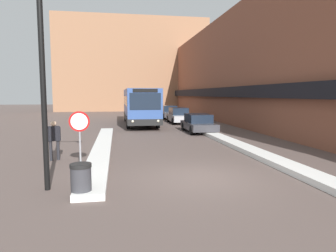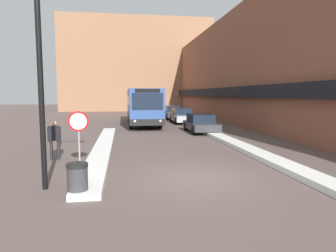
{
  "view_description": "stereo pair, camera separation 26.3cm",
  "coord_description": "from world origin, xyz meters",
  "px_view_note": "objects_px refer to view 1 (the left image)",
  "views": [
    {
      "loc": [
        -2.79,
        -9.64,
        2.84
      ],
      "look_at": [
        -0.48,
        4.0,
        1.37
      ],
      "focal_mm": 32.0,
      "sensor_mm": 36.0,
      "label": 1
    },
    {
      "loc": [
        -2.53,
        -9.68,
        2.84
      ],
      "look_at": [
        -0.48,
        4.0,
        1.37
      ],
      "focal_mm": 32.0,
      "sensor_mm": 36.0,
      "label": 2
    }
  ],
  "objects_px": {
    "parked_car_middle": "(179,115)",
    "stop_sign": "(79,128)",
    "parked_car_back": "(169,112)",
    "trash_bin": "(81,180)",
    "street_lamp": "(53,62)",
    "pedestrian": "(54,137)",
    "city_bus": "(140,105)",
    "parked_car_front": "(198,123)"
  },
  "relations": [
    {
      "from": "pedestrian",
      "to": "trash_bin",
      "type": "xyz_separation_m",
      "value": [
        1.68,
        -5.05,
        -0.55
      ]
    },
    {
      "from": "parked_car_middle",
      "to": "pedestrian",
      "type": "xyz_separation_m",
      "value": [
        -8.69,
        -15.66,
        0.27
      ]
    },
    {
      "from": "parked_car_front",
      "to": "trash_bin",
      "type": "height_order",
      "value": "parked_car_front"
    },
    {
      "from": "parked_car_middle",
      "to": "street_lamp",
      "type": "xyz_separation_m",
      "value": [
        -7.8,
        -19.85,
        3.0
      ]
    },
    {
      "from": "city_bus",
      "to": "parked_car_front",
      "type": "relative_size",
      "value": 2.71
    },
    {
      "from": "stop_sign",
      "to": "pedestrian",
      "type": "xyz_separation_m",
      "value": [
        -1.3,
        1.91,
        -0.57
      ]
    },
    {
      "from": "parked_car_front",
      "to": "parked_car_back",
      "type": "bearing_deg",
      "value": 90.0
    },
    {
      "from": "pedestrian",
      "to": "trash_bin",
      "type": "height_order",
      "value": "pedestrian"
    },
    {
      "from": "parked_car_back",
      "to": "pedestrian",
      "type": "height_order",
      "value": "pedestrian"
    },
    {
      "from": "parked_car_middle",
      "to": "pedestrian",
      "type": "height_order",
      "value": "pedestrian"
    },
    {
      "from": "street_lamp",
      "to": "trash_bin",
      "type": "bearing_deg",
      "value": -47.63
    },
    {
      "from": "stop_sign",
      "to": "city_bus",
      "type": "bearing_deg",
      "value": 78.27
    },
    {
      "from": "parked_car_middle",
      "to": "trash_bin",
      "type": "distance_m",
      "value": 21.87
    },
    {
      "from": "parked_car_back",
      "to": "pedestrian",
      "type": "distance_m",
      "value": 23.03
    },
    {
      "from": "parked_car_back",
      "to": "parked_car_front",
      "type": "bearing_deg",
      "value": -90.0
    },
    {
      "from": "parked_car_back",
      "to": "trash_bin",
      "type": "xyz_separation_m",
      "value": [
        -7.01,
        -26.37,
        -0.28
      ]
    },
    {
      "from": "parked_car_middle",
      "to": "stop_sign",
      "type": "xyz_separation_m",
      "value": [
        -7.39,
        -17.57,
        0.84
      ]
    },
    {
      "from": "pedestrian",
      "to": "street_lamp",
      "type": "bearing_deg",
      "value": -101.39
    },
    {
      "from": "city_bus",
      "to": "pedestrian",
      "type": "distance_m",
      "value": 15.71
    },
    {
      "from": "parked_car_front",
      "to": "pedestrian",
      "type": "relative_size",
      "value": 2.47
    },
    {
      "from": "parked_car_middle",
      "to": "pedestrian",
      "type": "bearing_deg",
      "value": -119.03
    },
    {
      "from": "parked_car_middle",
      "to": "street_lamp",
      "type": "height_order",
      "value": "street_lamp"
    },
    {
      "from": "parked_car_front",
      "to": "stop_sign",
      "type": "distance_m",
      "value": 12.63
    },
    {
      "from": "street_lamp",
      "to": "pedestrian",
      "type": "bearing_deg",
      "value": 102.11
    },
    {
      "from": "city_bus",
      "to": "stop_sign",
      "type": "bearing_deg",
      "value": -101.73
    },
    {
      "from": "parked_car_front",
      "to": "stop_sign",
      "type": "bearing_deg",
      "value": -125.93
    },
    {
      "from": "street_lamp",
      "to": "pedestrian",
      "type": "relative_size",
      "value": 3.52
    },
    {
      "from": "street_lamp",
      "to": "parked_car_back",
      "type": "bearing_deg",
      "value": 73.01
    },
    {
      "from": "parked_car_middle",
      "to": "trash_bin",
      "type": "xyz_separation_m",
      "value": [
        -7.01,
        -20.71,
        -0.28
      ]
    },
    {
      "from": "street_lamp",
      "to": "trash_bin",
      "type": "xyz_separation_m",
      "value": [
        0.79,
        -0.86,
        -3.29
      ]
    },
    {
      "from": "pedestrian",
      "to": "city_bus",
      "type": "bearing_deg",
      "value": 48.68
    },
    {
      "from": "street_lamp",
      "to": "parked_car_middle",
      "type": "bearing_deg",
      "value": 68.56
    },
    {
      "from": "parked_car_back",
      "to": "stop_sign",
      "type": "height_order",
      "value": "stop_sign"
    },
    {
      "from": "parked_car_front",
      "to": "trash_bin",
      "type": "distance_m",
      "value": 15.07
    },
    {
      "from": "city_bus",
      "to": "trash_bin",
      "type": "distance_m",
      "value": 20.27
    },
    {
      "from": "parked_car_middle",
      "to": "trash_bin",
      "type": "bearing_deg",
      "value": -108.7
    },
    {
      "from": "parked_car_back",
      "to": "pedestrian",
      "type": "bearing_deg",
      "value": -112.18
    },
    {
      "from": "street_lamp",
      "to": "pedestrian",
      "type": "xyz_separation_m",
      "value": [
        -0.9,
        4.18,
        -2.73
      ]
    },
    {
      "from": "parked_car_back",
      "to": "trash_bin",
      "type": "relative_size",
      "value": 4.91
    },
    {
      "from": "parked_car_back",
      "to": "trash_bin",
      "type": "bearing_deg",
      "value": -104.88
    },
    {
      "from": "parked_car_middle",
      "to": "parked_car_back",
      "type": "relative_size",
      "value": 0.96
    },
    {
      "from": "city_bus",
      "to": "parked_car_middle",
      "type": "bearing_deg",
      "value": 10.5
    }
  ]
}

